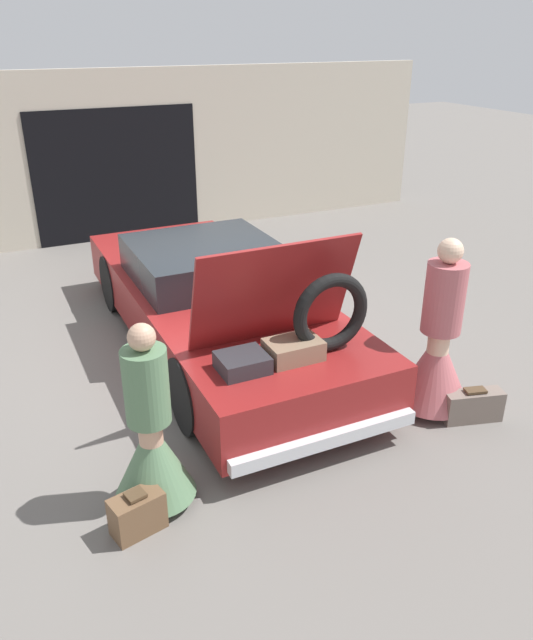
{
  "coord_description": "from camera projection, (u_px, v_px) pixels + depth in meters",
  "views": [
    {
      "loc": [
        -2.26,
        -6.14,
        3.37
      ],
      "look_at": [
        0.0,
        -1.36,
        0.89
      ],
      "focal_mm": 35.0,
      "sensor_mm": 36.0,
      "label": 1
    }
  ],
  "objects": [
    {
      "name": "person_right",
      "position": [
        437.0,
        353.0,
        5.85
      ],
      "size": [
        0.7,
        0.7,
        1.73
      ],
      "rotation": [
        0.0,
        0.0,
        1.72
      ],
      "color": "beige",
      "rests_on": "ground_plane"
    },
    {
      "name": "person_left",
      "position": [
        152.0,
        443.0,
        4.69
      ],
      "size": [
        0.63,
        0.63,
        1.54
      ],
      "rotation": [
        0.0,
        0.0,
        -1.61
      ],
      "color": "tan",
      "rests_on": "ground_plane"
    },
    {
      "name": "garage_wall_back",
      "position": [
        115.0,
        157.0,
        10.53
      ],
      "size": [
        12.0,
        0.14,
        2.8
      ],
      "color": "beige",
      "rests_on": "ground_plane"
    },
    {
      "name": "ground_plane",
      "position": [
        217.0,
        344.0,
        7.33
      ],
      "size": [
        40.0,
        40.0,
        0.0
      ],
      "primitive_type": "plane",
      "color": "slate"
    },
    {
      "name": "car",
      "position": [
        216.0,
        302.0,
        7.1
      ],
      "size": [
        1.87,
        5.04,
        1.73
      ],
      "color": "maroon",
      "rests_on": "ground_plane"
    },
    {
      "name": "suitcase_beside_left_person",
      "position": [
        137.0,
        513.0,
        4.55
      ],
      "size": [
        0.42,
        0.29,
        0.35
      ],
      "color": "brown",
      "rests_on": "ground_plane"
    },
    {
      "name": "suitcase_beside_right_person",
      "position": [
        473.0,
        406.0,
        5.86
      ],
      "size": [
        0.58,
        0.32,
        0.33
      ],
      "color": "#75665B",
      "rests_on": "ground_plane"
    }
  ]
}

